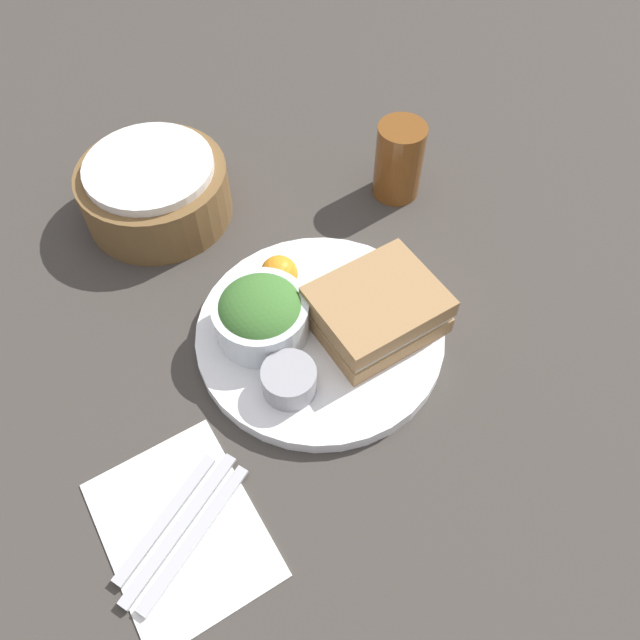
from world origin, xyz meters
name	(u,v)px	position (x,y,z in m)	size (l,w,h in m)	color
ground_plane	(320,339)	(0.00, 0.00, 0.00)	(4.00, 4.00, 0.00)	#3D3833
plate	(320,334)	(0.00, 0.00, 0.01)	(0.29, 0.29, 0.02)	white
sandwich	(377,310)	(0.06, -0.03, 0.05)	(0.14, 0.11, 0.06)	#A37A4C
salad_bowl	(261,314)	(-0.06, 0.04, 0.05)	(0.11, 0.11, 0.06)	white
dressing_cup	(289,380)	(-0.07, -0.05, 0.04)	(0.06, 0.06, 0.03)	#99999E
orange_wedge	(279,274)	(-0.01, 0.08, 0.04)	(0.05, 0.05, 0.05)	orange
drink_glass	(399,161)	(0.22, 0.16, 0.05)	(0.07, 0.07, 0.11)	brown
bread_basket	(155,190)	(-0.08, 0.29, 0.04)	(0.20, 0.20, 0.09)	brown
napkin	(182,529)	(-0.23, -0.12, 0.00)	(0.14, 0.19, 0.00)	white
fork	(195,537)	(-0.22, -0.14, 0.01)	(0.16, 0.01, 0.01)	#B2B2B7
knife	(181,527)	(-0.23, -0.12, 0.01)	(0.17, 0.01, 0.01)	#B2B2B7
spoon	(166,518)	(-0.24, -0.10, 0.01)	(0.14, 0.01, 0.01)	#B2B2B7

